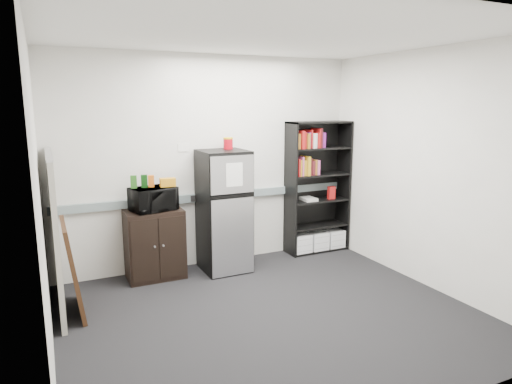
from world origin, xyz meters
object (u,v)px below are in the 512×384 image
at_px(cubicle_partition, 55,233).
at_px(cabinet, 155,244).
at_px(bookshelf, 317,188).
at_px(refrigerator, 224,211).
at_px(microwave, 153,199).

bearing_deg(cubicle_partition, cabinet, 21.15).
distance_m(bookshelf, refrigerator, 1.48).
bearing_deg(cubicle_partition, refrigerator, 9.87).
relative_size(cabinet, refrigerator, 0.55).
height_order(cubicle_partition, cabinet, cubicle_partition).
bearing_deg(cabinet, microwave, -90.00).
bearing_deg(refrigerator, microwave, 175.31).
height_order(cubicle_partition, refrigerator, cubicle_partition).
distance_m(bookshelf, cubicle_partition, 3.46).
relative_size(bookshelf, cabinet, 2.19).
distance_m(cabinet, refrigerator, 0.94).
bearing_deg(bookshelf, cabinet, -178.42).
height_order(microwave, refrigerator, refrigerator).
relative_size(bookshelf, cubicle_partition, 1.14).
bearing_deg(bookshelf, cubicle_partition, -171.94).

